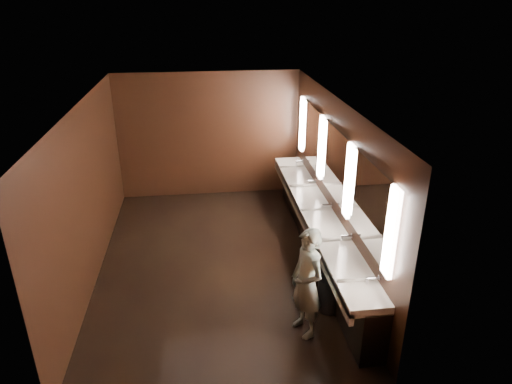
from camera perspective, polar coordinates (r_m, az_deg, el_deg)
floor at (r=8.11m, az=-4.81°, el=-8.67°), size 6.00×6.00×0.00m
ceiling at (r=7.02m, az=-5.60°, el=11.01°), size 4.00×6.00×0.02m
wall_back at (r=10.28m, az=-5.90°, el=7.05°), size 4.00×0.02×2.80m
wall_front at (r=4.84m, az=-3.61°, el=-13.63°), size 4.00×0.02×2.80m
wall_left at (r=7.67m, az=-20.27°, el=-0.31°), size 0.02×6.00×2.80m
wall_right at (r=7.76m, az=9.73°, el=1.19°), size 0.02×6.00×2.80m
sink_counter at (r=8.10m, az=7.88°, el=-4.80°), size 0.55×5.40×1.01m
mirror_band at (r=7.63m, az=9.76°, el=3.60°), size 0.06×5.03×1.15m
person at (r=6.20m, az=6.37°, el=-11.27°), size 0.56×0.67×1.58m
trash_bin at (r=6.95m, az=9.13°, el=-12.42°), size 0.36×0.36×0.54m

